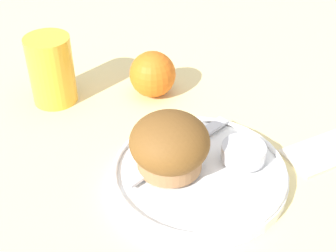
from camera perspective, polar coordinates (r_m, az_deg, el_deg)
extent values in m
plane|color=beige|center=(0.57, 2.64, -5.96)|extent=(3.00, 3.00, 0.00)
cylinder|color=white|center=(0.56, 3.83, -5.98)|extent=(0.21, 0.21, 0.01)
torus|color=white|center=(0.56, 3.87, -5.23)|extent=(0.21, 0.21, 0.01)
cylinder|color=#9E7047|center=(0.55, 0.20, -3.77)|extent=(0.08, 0.08, 0.03)
ellipsoid|color=brown|center=(0.53, 0.20, -1.94)|extent=(0.09, 0.09, 0.06)
cylinder|color=silver|center=(0.57, 9.19, -3.16)|extent=(0.05, 0.05, 0.02)
cylinder|color=silver|center=(0.56, 9.25, -2.62)|extent=(0.05, 0.05, 0.00)
sphere|color=maroon|center=(0.59, 0.92, -1.38)|extent=(0.01, 0.01, 0.01)
sphere|color=maroon|center=(0.59, 1.92, -1.06)|extent=(0.01, 0.01, 0.01)
cube|color=silver|center=(0.58, 1.53, -2.80)|extent=(0.17, 0.07, 0.00)
sphere|color=orange|center=(0.70, -1.89, 6.33)|extent=(0.07, 0.07, 0.07)
cylinder|color=gold|center=(0.70, -14.03, 6.64)|extent=(0.06, 0.06, 0.10)
cube|color=beige|center=(0.63, 18.51, -2.89)|extent=(0.10, 0.06, 0.01)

